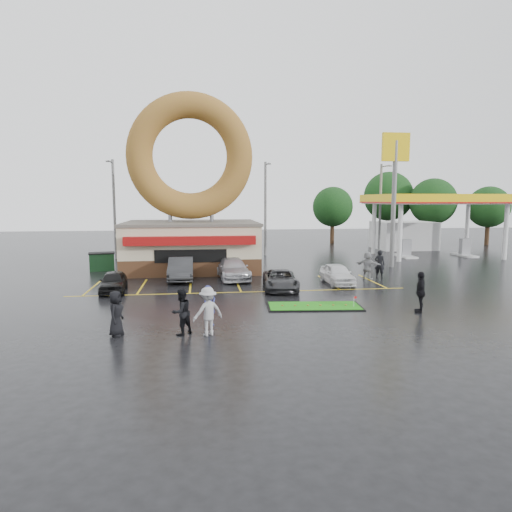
{
  "coord_description": "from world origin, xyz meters",
  "views": [
    {
      "loc": [
        -2.42,
        -22.81,
        5.38
      ],
      "look_at": [
        0.8,
        2.82,
        2.2
      ],
      "focal_mm": 32.0,
      "sensor_mm": 36.0,
      "label": 1
    }
  ],
  "objects": [
    {
      "name": "ground",
      "position": [
        0.0,
        0.0,
        0.0
      ],
      "size": [
        120.0,
        120.0,
        0.0
      ],
      "primitive_type": "plane",
      "color": "black",
      "rests_on": "ground"
    },
    {
      "name": "donut_shop",
      "position": [
        -3.0,
        12.97,
        4.46
      ],
      "size": [
        10.2,
        8.7,
        13.5
      ],
      "color": "#472B19",
      "rests_on": "ground"
    },
    {
      "name": "shell_sign",
      "position": [
        13.0,
        12.0,
        7.38
      ],
      "size": [
        2.2,
        0.36,
        10.6
      ],
      "color": "slate",
      "rests_on": "ground"
    },
    {
      "name": "putting_green",
      "position": [
        3.32,
        -0.77,
        0.04
      ],
      "size": [
        4.91,
        2.45,
        0.59
      ],
      "color": "black",
      "rests_on": "ground"
    },
    {
      "name": "dumpster",
      "position": [
        -9.84,
        13.04,
        0.65
      ],
      "size": [
        1.99,
        1.52,
        1.3
      ],
      "primitive_type": "cube",
      "rotation": [
        0.0,
        0.0,
        0.19
      ],
      "color": "#183F1F",
      "rests_on": "ground"
    },
    {
      "name": "tree_far_d",
      "position": [
        14.0,
        32.0,
        4.53
      ],
      "size": [
        4.9,
        4.9,
        7.0
      ],
      "color": "#332114",
      "rests_on": "ground"
    },
    {
      "name": "car_grey",
      "position": [
        2.41,
        3.86,
        0.6
      ],
      "size": [
        2.38,
        4.47,
        1.2
      ],
      "primitive_type": "imported",
      "rotation": [
        0.0,
        0.0,
        -0.09
      ],
      "color": "#2D2D30",
      "rests_on": "ground"
    },
    {
      "name": "person_bystander",
      "position": [
        -5.73,
        -4.59,
        0.91
      ],
      "size": [
        0.73,
        0.98,
        1.82
      ],
      "primitive_type": "imported",
      "rotation": [
        0.0,
        0.0,
        1.39
      ],
      "color": "black",
      "rests_on": "ground"
    },
    {
      "name": "tree_far_c",
      "position": [
        22.0,
        34.0,
        5.84
      ],
      "size": [
        6.3,
        6.3,
        9.0
      ],
      "color": "#332114",
      "rests_on": "ground"
    },
    {
      "name": "person_walker_far",
      "position": [
        9.98,
        7.11,
        0.97
      ],
      "size": [
        0.85,
        0.8,
        1.94
      ],
      "primitive_type": "imported",
      "rotation": [
        0.0,
        0.0,
        2.48
      ],
      "color": "black",
      "rests_on": "ground"
    },
    {
      "name": "person_blue",
      "position": [
        -2.02,
        -3.53,
        0.87
      ],
      "size": [
        0.76,
        0.72,
        1.74
      ],
      "primitive_type": "imported",
      "rotation": [
        0.0,
        0.0,
        0.64
      ],
      "color": "navy",
      "rests_on": "ground"
    },
    {
      "name": "car_silver",
      "position": [
        -0.15,
        8.0,
        0.69
      ],
      "size": [
        2.36,
        4.94,
        1.39
      ],
      "primitive_type": "imported",
      "rotation": [
        0.0,
        0.0,
        0.09
      ],
      "color": "#B0AFB4",
      "rests_on": "ground"
    },
    {
      "name": "person_hoodie",
      "position": [
        -2.11,
        -4.99,
        0.98
      ],
      "size": [
        1.45,
        1.18,
        1.95
      ],
      "primitive_type": "imported",
      "rotation": [
        0.0,
        0.0,
        3.56
      ],
      "color": "#97979A",
      "rests_on": "ground"
    },
    {
      "name": "car_white",
      "position": [
        6.38,
        5.24,
        0.66
      ],
      "size": [
        1.59,
        3.86,
        1.31
      ],
      "primitive_type": "imported",
      "rotation": [
        0.0,
        0.0,
        0.01
      ],
      "color": "silver",
      "rests_on": "ground"
    },
    {
      "name": "person_cameraman",
      "position": [
        8.1,
        -2.48,
        0.99
      ],
      "size": [
        0.92,
        1.26,
        1.98
      ],
      "primitive_type": "imported",
      "rotation": [
        0.0,
        0.0,
        -2.0
      ],
      "color": "black",
      "rests_on": "ground"
    },
    {
      "name": "tree_far_b",
      "position": [
        32.0,
        28.0,
        4.53
      ],
      "size": [
        4.9,
        4.9,
        7.0
      ],
      "color": "#332114",
      "rests_on": "ground"
    },
    {
      "name": "streetlight_mid",
      "position": [
        4.0,
        20.92,
        4.78
      ],
      "size": [
        0.4,
        2.21,
        9.0
      ],
      "color": "slate",
      "rests_on": "ground"
    },
    {
      "name": "car_dgrey",
      "position": [
        -3.66,
        8.0,
        0.77
      ],
      "size": [
        1.65,
        4.69,
        1.54
      ],
      "primitive_type": "imported",
      "rotation": [
        0.0,
        0.0,
        0.0
      ],
      "color": "#29292B",
      "rests_on": "ground"
    },
    {
      "name": "person_walker_near",
      "position": [
        8.99,
        6.81,
        0.95
      ],
      "size": [
        1.69,
        1.6,
        1.9
      ],
      "primitive_type": "imported",
      "rotation": [
        0.0,
        0.0,
        2.41
      ],
      "color": "gray",
      "rests_on": "ground"
    },
    {
      "name": "gas_station",
      "position": [
        20.0,
        20.94,
        3.7
      ],
      "size": [
        12.3,
        13.65,
        5.9
      ],
      "color": "silver",
      "rests_on": "ground"
    },
    {
      "name": "streetlight_left",
      "position": [
        -10.0,
        19.92,
        4.78
      ],
      "size": [
        0.4,
        2.21,
        9.0
      ],
      "color": "slate",
      "rests_on": "ground"
    },
    {
      "name": "tree_far_a",
      "position": [
        26.0,
        30.0,
        5.18
      ],
      "size": [
        5.6,
        5.6,
        8.0
      ],
      "color": "#332114",
      "rests_on": "ground"
    },
    {
      "name": "streetlight_right",
      "position": [
        16.0,
        21.92,
        4.78
      ],
      "size": [
        0.4,
        2.21,
        9.0
      ],
      "color": "slate",
      "rests_on": "ground"
    },
    {
      "name": "car_black",
      "position": [
        -7.45,
        4.44,
        0.61
      ],
      "size": [
        1.7,
        3.69,
        1.22
      ],
      "primitive_type": "imported",
      "rotation": [
        0.0,
        0.0,
        0.07
      ],
      "color": "black",
      "rests_on": "ground"
    },
    {
      "name": "person_blackjkt",
      "position": [
        -3.17,
        -4.74,
        0.93
      ],
      "size": [
        1.15,
        1.13,
        1.86
      ],
      "primitive_type": "imported",
      "rotation": [
        0.0,
        0.0,
        3.87
      ],
      "color": "black",
      "rests_on": "ground"
    }
  ]
}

